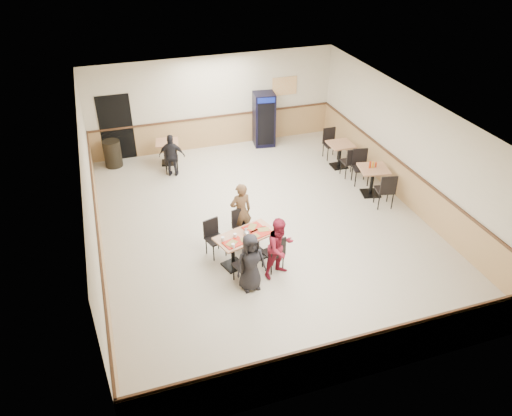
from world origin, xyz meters
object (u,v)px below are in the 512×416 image
object	(u,v)px
main_table	(245,243)
trash_bin	(113,154)
pepsi_cooler	(264,119)
diner_woman_right	(280,248)
diner_woman_left	(251,262)
side_table_far	(340,151)
lone_diner	(172,156)
back_table	(168,149)
side_table_near	(373,177)
diner_man_opposite	(241,211)

from	to	relation	value
main_table	trash_bin	world-z (taller)	trash_bin
pepsi_cooler	diner_woman_right	bearing A→B (deg)	-98.54
diner_woman_left	side_table_far	world-z (taller)	diner_woman_left
lone_diner	back_table	world-z (taller)	lone_diner
side_table_near	back_table	world-z (taller)	side_table_near
diner_woman_right	diner_man_opposite	xyz separation A→B (m)	(-0.40, 1.59, 0.03)
main_table	side_table_far	world-z (taller)	side_table_far
diner_woman_left	pepsi_cooler	bearing A→B (deg)	65.51
pepsi_cooler	main_table	bearing A→B (deg)	-105.21
main_table	diner_woman_left	size ratio (longest dim) A/B	1.11
diner_man_opposite	lone_diner	size ratio (longest dim) A/B	1.15
diner_woman_right	trash_bin	size ratio (longest dim) A/B	1.73
lone_diner	side_table_near	bearing A→B (deg)	170.84
main_table	diner_woman_right	xyz separation A→B (m)	(0.57, -0.68, 0.24)
diner_man_opposite	main_table	bearing A→B (deg)	73.61
diner_woman_left	back_table	xyz separation A→B (m)	(-0.66, 6.34, -0.18)
side_table_near	back_table	distance (m)	6.23
side_table_far	trash_bin	world-z (taller)	trash_bin
lone_diner	side_table_near	world-z (taller)	lone_diner
lone_diner	pepsi_cooler	xyz separation A→B (m)	(3.27, 1.22, 0.24)
main_table	back_table	xyz separation A→B (m)	(-0.83, 5.43, 0.00)
lone_diner	pepsi_cooler	bearing A→B (deg)	-139.41
back_table	pepsi_cooler	distance (m)	3.32
diner_man_opposite	pepsi_cooler	size ratio (longest dim) A/B	0.85
diner_woman_right	lone_diner	size ratio (longest dim) A/B	1.10
diner_woman_left	side_table_near	size ratio (longest dim) A/B	1.48
main_table	side_table_near	world-z (taller)	side_table_near
diner_woman_right	trash_bin	world-z (taller)	diner_woman_right
lone_diner	diner_woman_right	bearing A→B (deg)	124.94
diner_woman_left	side_table_near	bearing A→B (deg)	28.18
main_table	diner_woman_right	world-z (taller)	diner_woman_right
side_table_far	trash_bin	bearing A→B (deg)	161.37
side_table_near	back_table	xyz separation A→B (m)	(-5.04, 3.66, -0.06)
main_table	trash_bin	bearing A→B (deg)	95.76
diner_woman_left	main_table	bearing A→B (deg)	76.18
diner_woman_left	lone_diner	world-z (taller)	diner_woman_left
side_table_far	pepsi_cooler	distance (m)	2.84
diner_woman_left	trash_bin	size ratio (longest dim) A/B	1.61
lone_diner	trash_bin	size ratio (longest dim) A/B	1.56
side_table_near	trash_bin	size ratio (longest dim) A/B	1.09
side_table_far	pepsi_cooler	bearing A→B (deg)	126.45
lone_diner	pepsi_cooler	distance (m)	3.50
main_table	pepsi_cooler	distance (m)	6.33
diner_woman_right	diner_man_opposite	world-z (taller)	diner_man_opposite
diner_woman_right	trash_bin	bearing A→B (deg)	95.73
back_table	pepsi_cooler	world-z (taller)	pepsi_cooler
diner_man_opposite	trash_bin	world-z (taller)	diner_man_opposite
diner_woman_right	trash_bin	xyz separation A→B (m)	(-3.03, 6.46, -0.30)
lone_diner	pepsi_cooler	world-z (taller)	pepsi_cooler
main_table	trash_bin	xyz separation A→B (m)	(-2.47, 5.78, -0.07)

